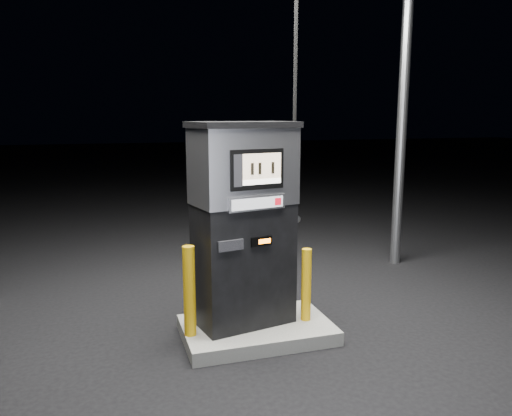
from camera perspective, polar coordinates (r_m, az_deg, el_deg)
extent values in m
plane|color=black|center=(5.65, 0.09, -14.45)|extent=(80.00, 80.00, 0.00)
cube|color=#61615C|center=(5.61, 0.09, -13.75)|extent=(1.60, 1.00, 0.15)
cylinder|color=gray|center=(8.24, 16.33, 9.19)|extent=(0.16, 0.16, 4.50)
cube|color=black|center=(5.41, -1.44, -6.38)|extent=(1.10, 0.77, 1.32)
cube|color=#BABAC2|center=(5.20, -1.49, 4.80)|extent=(1.12, 0.79, 0.79)
cube|color=black|center=(5.18, -1.52, 9.51)|extent=(1.17, 0.84, 0.06)
cube|color=black|center=(4.94, 0.13, 4.43)|extent=(0.59, 0.15, 0.40)
cube|color=tan|center=(4.94, 0.71, 4.80)|extent=(0.42, 0.09, 0.25)
cube|color=white|center=(4.96, 0.71, 3.04)|extent=(0.42, 0.09, 0.05)
cube|color=#BABAC2|center=(4.98, 0.12, 0.57)|extent=(0.63, 0.16, 0.15)
cube|color=#B0B4B9|center=(4.97, 0.22, 0.53)|extent=(0.57, 0.12, 0.11)
cube|color=#AF0B19|center=(5.08, 2.53, 0.75)|extent=(0.07, 0.02, 0.07)
cube|color=black|center=(5.10, 0.63, -3.82)|extent=(0.23, 0.07, 0.09)
cube|color=orange|center=(5.10, 1.01, -3.81)|extent=(0.14, 0.03, 0.05)
cube|color=black|center=(4.94, -2.90, -4.30)|extent=(0.27, 0.08, 0.11)
cube|color=black|center=(5.57, 3.62, -1.16)|extent=(0.14, 0.21, 0.26)
cylinder|color=gray|center=(5.60, 4.17, -1.09)|extent=(0.12, 0.24, 0.07)
cylinder|color=black|center=(5.47, 4.54, 17.18)|extent=(0.04, 0.04, 3.27)
cylinder|color=#E6A90C|center=(5.19, -7.62, -9.39)|extent=(0.13, 0.13, 0.94)
cylinder|color=#E6A90C|center=(5.56, 5.76, -8.71)|extent=(0.14, 0.14, 0.81)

